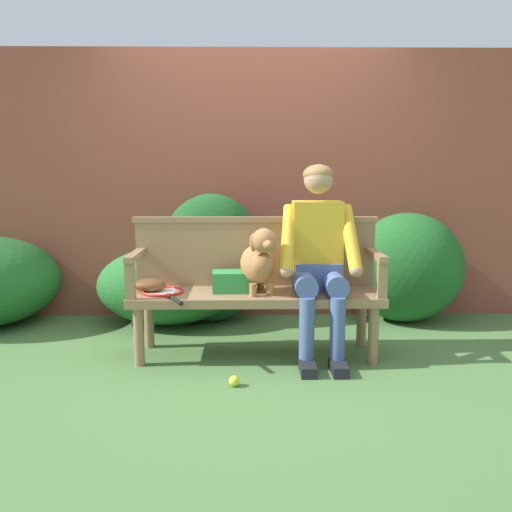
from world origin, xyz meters
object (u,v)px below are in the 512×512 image
(person_seated, at_px, (318,253))
(sports_bag, at_px, (233,281))
(dog_on_bench, at_px, (259,261))
(tennis_racket, at_px, (164,292))
(baseball_glove, at_px, (150,285))
(tennis_ball, at_px, (234,381))
(garden_bench, at_px, (256,300))

(person_seated, distance_m, sports_bag, 0.62)
(dog_on_bench, height_order, tennis_racket, dog_on_bench)
(baseball_glove, xyz_separation_m, tennis_ball, (0.59, -0.58, -0.47))
(garden_bench, xyz_separation_m, sports_bag, (-0.16, 0.02, 0.13))
(baseball_glove, bearing_deg, dog_on_bench, -1.48)
(garden_bench, xyz_separation_m, dog_on_bench, (0.02, -0.07, 0.29))
(person_seated, xyz_separation_m, baseball_glove, (-1.16, 0.03, -0.23))
(baseball_glove, distance_m, tennis_ball, 0.95)
(sports_bag, distance_m, tennis_ball, 0.76)
(baseball_glove, bearing_deg, tennis_ball, -39.38)
(baseball_glove, bearing_deg, sports_bag, 5.16)
(dog_on_bench, distance_m, sports_bag, 0.25)
(garden_bench, distance_m, baseball_glove, 0.74)
(person_seated, xyz_separation_m, tennis_racket, (-1.06, -0.03, -0.26))
(tennis_racket, relative_size, baseball_glove, 2.61)
(garden_bench, xyz_separation_m, baseball_glove, (-0.73, 0.02, 0.10))
(sports_bag, bearing_deg, dog_on_bench, -25.91)
(person_seated, height_order, dog_on_bench, person_seated)
(baseball_glove, bearing_deg, garden_bench, 3.60)
(garden_bench, height_order, baseball_glove, baseball_glove)
(person_seated, height_order, tennis_racket, person_seated)
(dog_on_bench, relative_size, baseball_glove, 2.09)
(dog_on_bench, xyz_separation_m, sports_bag, (-0.18, 0.09, -0.16))
(sports_bag, bearing_deg, garden_bench, -6.92)
(tennis_racket, distance_m, sports_bag, 0.48)
(person_seated, height_order, tennis_ball, person_seated)
(person_seated, bearing_deg, tennis_racket, -178.29)
(tennis_racket, height_order, sports_bag, sports_bag)
(garden_bench, relative_size, tennis_racket, 2.99)
(tennis_racket, distance_m, baseball_glove, 0.13)
(garden_bench, bearing_deg, tennis_ball, -103.87)
(dog_on_bench, bearing_deg, garden_bench, 105.14)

